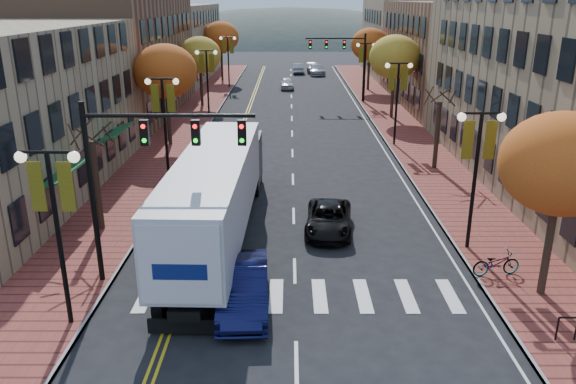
{
  "coord_description": "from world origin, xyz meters",
  "views": [
    {
      "loc": [
        -0.22,
        -16.23,
        10.38
      ],
      "look_at": [
        -0.28,
        7.31,
        2.2
      ],
      "focal_mm": 35.0,
      "sensor_mm": 36.0,
      "label": 1
    }
  ],
  "objects_px": {
    "navy_sedan": "(244,287)",
    "black_suv": "(329,219)",
    "bicycle": "(496,263)",
    "semi_truck": "(219,187)"
  },
  "relations": [
    {
      "from": "bicycle",
      "to": "semi_truck",
      "type": "bearing_deg",
      "value": 61.13
    },
    {
      "from": "navy_sedan",
      "to": "bicycle",
      "type": "xyz_separation_m",
      "value": [
        9.62,
        2.16,
        -0.15
      ]
    },
    {
      "from": "semi_truck",
      "to": "bicycle",
      "type": "xyz_separation_m",
      "value": [
        11.14,
        -3.85,
        -1.8
      ]
    },
    {
      "from": "semi_truck",
      "to": "black_suv",
      "type": "distance_m",
      "value": 5.35
    },
    {
      "from": "navy_sedan",
      "to": "black_suv",
      "type": "xyz_separation_m",
      "value": [
        3.44,
        6.84,
        -0.17
      ]
    },
    {
      "from": "navy_sedan",
      "to": "black_suv",
      "type": "distance_m",
      "value": 7.65
    },
    {
      "from": "semi_truck",
      "to": "bicycle",
      "type": "relative_size",
      "value": 8.83
    },
    {
      "from": "semi_truck",
      "to": "navy_sedan",
      "type": "relative_size",
      "value": 3.48
    },
    {
      "from": "black_suv",
      "to": "bicycle",
      "type": "xyz_separation_m",
      "value": [
        6.18,
        -4.67,
        0.02
      ]
    },
    {
      "from": "semi_truck",
      "to": "bicycle",
      "type": "bearing_deg",
      "value": -17.72
    }
  ]
}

